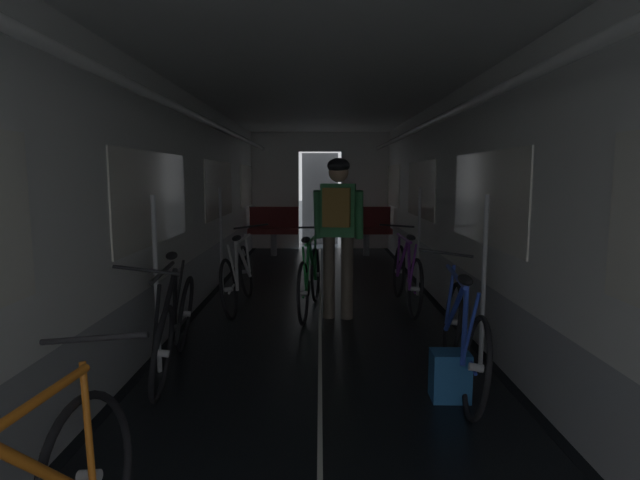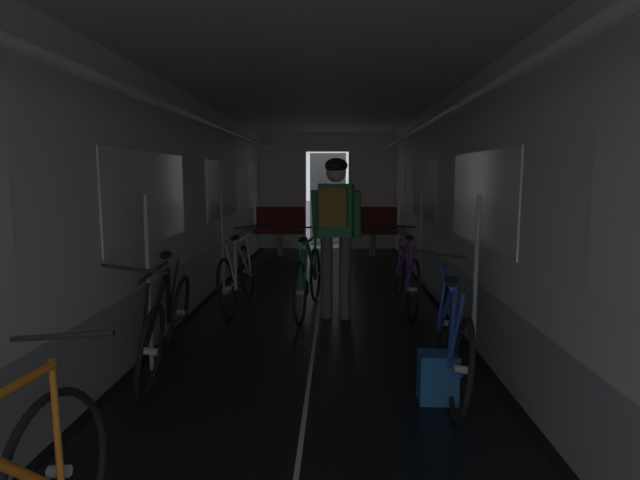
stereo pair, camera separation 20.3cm
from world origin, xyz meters
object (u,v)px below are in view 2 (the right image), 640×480
at_px(bench_seat_far_left, 280,226).
at_px(backpack_on_floor, 438,377).
at_px(bicycle_black, 166,323).
at_px(bicycle_purple, 406,276).
at_px(bicycle_white, 238,275).
at_px(person_cyclist_aisle, 336,221).
at_px(bicycle_green_in_aisle, 308,279).
at_px(bench_seat_far_right, 372,226).
at_px(bicycle_blue, 452,337).

height_order(bench_seat_far_left, backpack_on_floor, bench_seat_far_left).
bearing_deg(bicycle_black, bicycle_purple, 42.42).
distance_m(bicycle_white, person_cyclist_aisle, 1.42).
relative_size(bicycle_white, bicycle_green_in_aisle, 1.00).
height_order(bicycle_purple, backpack_on_floor, bicycle_purple).
xyz_separation_m(bicycle_black, bicycle_white, (0.19, 1.96, 0.00)).
xyz_separation_m(bench_seat_far_left, bicycle_black, (-0.24, -5.96, -0.19)).
xyz_separation_m(bicycle_purple, person_cyclist_aisle, (-0.82, -0.47, 0.69)).
xyz_separation_m(bicycle_purple, bicycle_green_in_aisle, (-1.13, -0.21, 0.00)).
bearing_deg(bicycle_white, bicycle_green_in_aisle, -13.30).
bearing_deg(bicycle_green_in_aisle, bench_seat_far_right, 76.41).
relative_size(bench_seat_far_left, bicycle_blue, 0.58).
bearing_deg(bench_seat_far_right, backpack_on_floor, -89.98).
height_order(bench_seat_far_left, person_cyclist_aisle, person_cyclist_aisle).
xyz_separation_m(bicycle_white, person_cyclist_aisle, (1.15, -0.46, 0.69)).
bearing_deg(backpack_on_floor, bicycle_blue, 58.71).
bearing_deg(person_cyclist_aisle, bicycle_purple, 29.89).
relative_size(bicycle_white, person_cyclist_aisle, 0.98).
relative_size(bicycle_black, bicycle_green_in_aisle, 1.01).
bearing_deg(bicycle_blue, person_cyclist_aisle, 115.54).
bearing_deg(bench_seat_far_left, bench_seat_far_right, 0.00).
relative_size(bench_seat_far_left, backpack_on_floor, 2.89).
height_order(bicycle_purple, person_cyclist_aisle, person_cyclist_aisle).
distance_m(bench_seat_far_left, bicycle_purple, 4.43).
bearing_deg(bench_seat_far_left, bicycle_blue, -72.69).
bearing_deg(bicycle_blue, bicycle_black, 172.79).
height_order(bench_seat_far_right, person_cyclist_aisle, person_cyclist_aisle).
bearing_deg(bicycle_black, bench_seat_far_right, 71.07).
bearing_deg(backpack_on_floor, bicycle_purple, 87.40).
bearing_deg(person_cyclist_aisle, bicycle_green_in_aisle, 139.45).
distance_m(bicycle_purple, person_cyclist_aisle, 1.17).
relative_size(bench_seat_far_left, bicycle_black, 0.58).
bearing_deg(bench_seat_far_right, person_cyclist_aisle, -98.99).
bearing_deg(bicycle_blue, bicycle_white, 131.73).
relative_size(bicycle_black, person_cyclist_aisle, 0.98).
distance_m(bicycle_black, bicycle_purple, 2.92).
bearing_deg(bicycle_white, bench_seat_far_left, 89.22).
xyz_separation_m(bicycle_blue, person_cyclist_aisle, (-0.85, 1.78, 0.69)).
xyz_separation_m(bicycle_blue, bicycle_green_in_aisle, (-1.16, 2.04, 0.00)).
bearing_deg(bicycle_blue, bench_seat_far_right, 91.32).
relative_size(bench_seat_far_left, bicycle_green_in_aisle, 0.58).
relative_size(bench_seat_far_left, bicycle_purple, 0.58).
height_order(bicycle_white, person_cyclist_aisle, person_cyclist_aisle).
distance_m(bicycle_blue, bicycle_green_in_aisle, 2.35).
distance_m(bicycle_black, bicycle_green_in_aisle, 2.04).
distance_m(bench_seat_far_right, backpack_on_floor, 6.48).
bearing_deg(bicycle_green_in_aisle, bench_seat_far_left, 100.61).
bearing_deg(backpack_on_floor, person_cyclist_aisle, 109.40).
height_order(bicycle_blue, bicycle_purple, bicycle_blue).
height_order(bench_seat_far_left, bench_seat_far_right, same).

